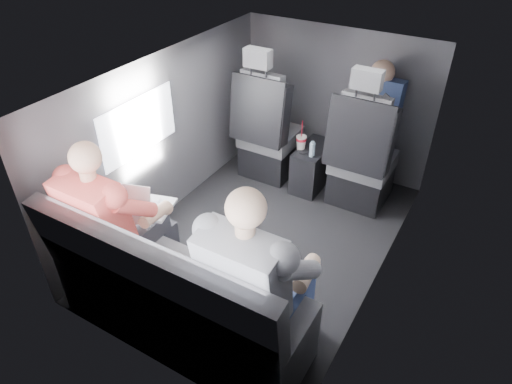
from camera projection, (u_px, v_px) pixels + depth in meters
The scene contains 19 objects.
floor at pixel (265, 238), 3.64m from camera, with size 2.60×2.60×0.00m, color black.
ceiling at pixel (267, 75), 2.87m from camera, with size 2.60×2.60×0.00m, color #B2B2AD.
panel_left at pixel (167, 136), 3.63m from camera, with size 0.02×2.60×1.35m, color #56565B.
panel_right at pixel (390, 204), 2.88m from camera, with size 0.02×2.60×1.35m, color #56565B.
panel_front at pixel (335, 102), 4.17m from camera, with size 1.80×0.02×1.35m, color #56565B.
panel_back at pixel (141, 282), 2.33m from camera, with size 1.80×0.02×1.35m, color #56565B.
side_window at pixel (139, 126), 3.28m from camera, with size 0.02×0.75×0.42m, color white.
seatbelt at pixel (360, 128), 3.47m from camera, with size 0.05×0.01×0.65m, color black.
front_seat_left at pixel (267, 137), 4.19m from camera, with size 0.52×0.58×1.26m.
front_seat_right at pixel (361, 163), 3.82m from camera, with size 0.52×0.58×1.26m.
center_console at pixel (312, 167), 4.15m from camera, with size 0.24×0.48×0.41m.
rear_bench at pixel (178, 300), 2.71m from camera, with size 1.60×0.57×0.92m.
soda_cup at pixel (301, 142), 3.97m from camera, with size 0.09×0.09×0.28m.
water_bottle at pixel (312, 149), 3.87m from camera, with size 0.05×0.05×0.14m.
laptop_white at pixel (137, 205), 2.93m from camera, with size 0.42×0.43×0.27m.
laptop_black at pixel (265, 261), 2.53m from camera, with size 0.35×0.36×0.22m.
passenger_rear_left at pixel (116, 221), 2.81m from camera, with size 0.51×0.63×1.23m.
passenger_rear_right at pixel (257, 280), 2.38m from camera, with size 0.54×0.65×1.28m.
passenger_front_right at pixel (376, 113), 3.81m from camera, with size 0.39×0.39×0.77m.
Camera 1 is at (1.34, -2.42, 2.39)m, focal length 32.00 mm.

